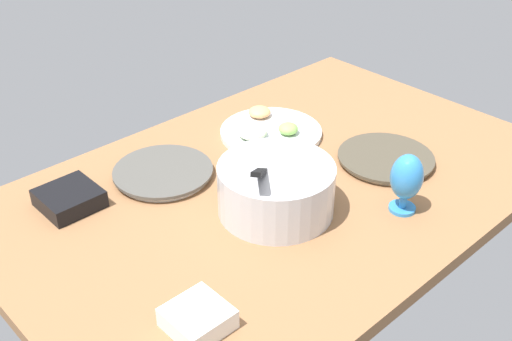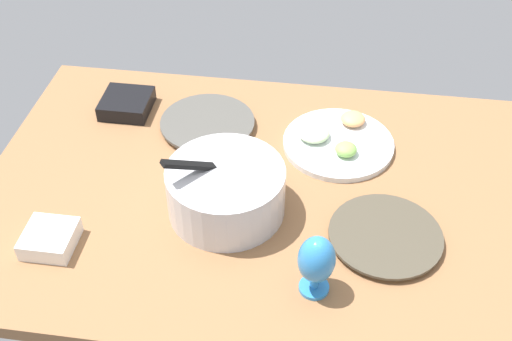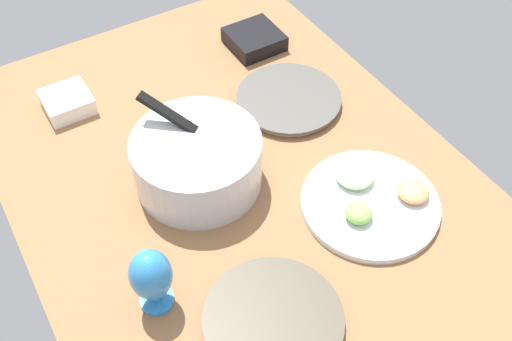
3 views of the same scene
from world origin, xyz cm
name	(u,v)px [view 3 (image 3 of 3)]	position (x,y,z in cm)	size (l,w,h in cm)	color
ground_plane	(254,202)	(0.00, 0.00, -2.00)	(160.00, 104.00, 4.00)	#8C603D
dinner_plate_left	(273,320)	(-29.69, 13.54, 1.09)	(28.51, 28.51, 2.11)	beige
dinner_plate_right	(289,99)	(23.30, -25.06, 1.22)	(28.58, 28.58, 2.35)	silver
mixing_bowl	(197,159)	(11.44, 8.69, 7.32)	(30.46, 30.46, 20.76)	silver
fruit_platter	(371,200)	(-15.92, -22.05, 1.52)	(32.33, 32.33, 5.33)	silver
hurricane_glass_blue	(151,276)	(-13.20, 31.38, 9.78)	(8.55, 8.55, 16.73)	#3084CE
square_bowl_white	(67,101)	(52.29, 27.14, 2.62)	(12.23, 12.23, 4.70)	white
square_bowl_black	(254,38)	(50.00, -30.21, 2.64)	(14.81, 14.81, 4.74)	black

